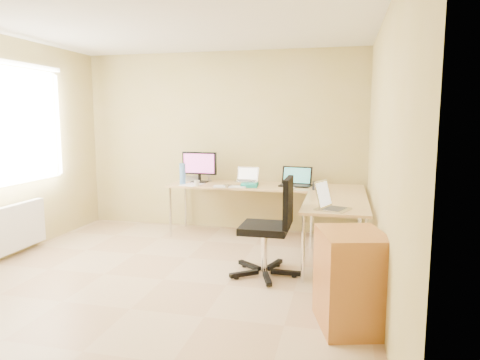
% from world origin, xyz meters
% --- Properties ---
extents(floor, '(4.50, 4.50, 0.00)m').
position_xyz_m(floor, '(0.00, 0.00, 0.00)').
color(floor, tan).
rests_on(floor, ground).
extents(ceiling, '(4.50, 4.50, 0.00)m').
position_xyz_m(ceiling, '(0.00, 0.00, 2.60)').
color(ceiling, white).
rests_on(ceiling, ground).
extents(wall_back, '(4.50, 0.00, 4.50)m').
position_xyz_m(wall_back, '(0.00, 2.25, 1.30)').
color(wall_back, tan).
rests_on(wall_back, ground).
extents(wall_right, '(0.00, 4.50, 4.50)m').
position_xyz_m(wall_right, '(2.10, 0.00, 1.30)').
color(wall_right, tan).
rests_on(wall_right, ground).
extents(desk_main, '(2.65, 0.70, 0.73)m').
position_xyz_m(desk_main, '(0.72, 1.85, 0.36)').
color(desk_main, tan).
rests_on(desk_main, ground).
extents(desk_return, '(0.70, 1.30, 0.73)m').
position_xyz_m(desk_return, '(1.70, 0.85, 0.36)').
color(desk_return, tan).
rests_on(desk_return, ground).
extents(monitor, '(0.52, 0.20, 0.44)m').
position_xyz_m(monitor, '(-0.24, 1.90, 0.95)').
color(monitor, black).
rests_on(monitor, desk_main).
extents(book_stack, '(0.25, 0.32, 0.05)m').
position_xyz_m(book_stack, '(0.54, 1.71, 0.75)').
color(book_stack, '#127E74').
rests_on(book_stack, desk_main).
extents(laptop_center, '(0.30, 0.23, 0.20)m').
position_xyz_m(laptop_center, '(0.49, 1.78, 0.88)').
color(laptop_center, silver).
rests_on(laptop_center, desk_main).
extents(laptop_black, '(0.45, 0.35, 0.26)m').
position_xyz_m(laptop_black, '(1.14, 1.87, 0.86)').
color(laptop_black, black).
rests_on(laptop_black, desk_main).
extents(keyboard, '(0.45, 0.16, 0.02)m').
position_xyz_m(keyboard, '(0.30, 1.55, 0.74)').
color(keyboard, white).
rests_on(keyboard, desk_main).
extents(mouse, '(0.13, 0.11, 0.04)m').
position_xyz_m(mouse, '(1.12, 1.55, 0.75)').
color(mouse, silver).
rests_on(mouse, desk_main).
extents(mug, '(0.09, 0.09, 0.08)m').
position_xyz_m(mug, '(-0.16, 1.55, 0.77)').
color(mug, silver).
rests_on(mug, desk_main).
extents(cd_stack, '(0.14, 0.14, 0.03)m').
position_xyz_m(cd_stack, '(0.27, 1.55, 0.75)').
color(cd_stack, silver).
rests_on(cd_stack, desk_main).
extents(water_bottle, '(0.10, 0.10, 0.29)m').
position_xyz_m(water_bottle, '(-0.40, 1.66, 0.88)').
color(water_bottle, '#548ACB').
rests_on(water_bottle, desk_main).
extents(papers, '(0.29, 0.36, 0.01)m').
position_xyz_m(papers, '(-0.26, 1.65, 0.73)').
color(papers, white).
rests_on(papers, desk_main).
extents(white_box, '(0.24, 0.21, 0.07)m').
position_xyz_m(white_box, '(-0.40, 2.05, 0.77)').
color(white_box, silver).
rests_on(white_box, desk_main).
extents(desk_fan, '(0.22, 0.22, 0.25)m').
position_xyz_m(desk_fan, '(-0.14, 2.05, 0.86)').
color(desk_fan, silver).
rests_on(desk_fan, desk_main).
extents(black_cup, '(0.08, 0.08, 0.11)m').
position_xyz_m(black_cup, '(1.42, 1.60, 0.78)').
color(black_cup, black).
rests_on(black_cup, desk_main).
extents(laptop_return, '(0.43, 0.39, 0.23)m').
position_xyz_m(laptop_return, '(1.68, 0.40, 0.85)').
color(laptop_return, silver).
rests_on(laptop_return, desk_return).
extents(office_chair, '(0.64, 0.64, 1.06)m').
position_xyz_m(office_chair, '(0.98, 0.38, 0.50)').
color(office_chair, black).
rests_on(office_chair, ground).
extents(cabinet, '(0.62, 0.70, 0.82)m').
position_xyz_m(cabinet, '(1.85, -0.60, 0.36)').
color(cabinet, brown).
rests_on(cabinet, ground).
extents(radiator, '(0.09, 0.80, 0.55)m').
position_xyz_m(radiator, '(-2.03, 0.40, 0.35)').
color(radiator, white).
rests_on(radiator, ground).
extents(window, '(0.10, 1.80, 1.40)m').
position_xyz_m(window, '(-2.05, 0.40, 1.55)').
color(window, white).
rests_on(window, wall_left).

